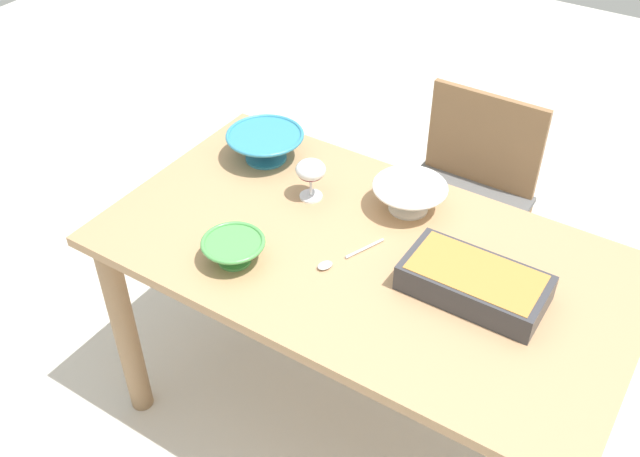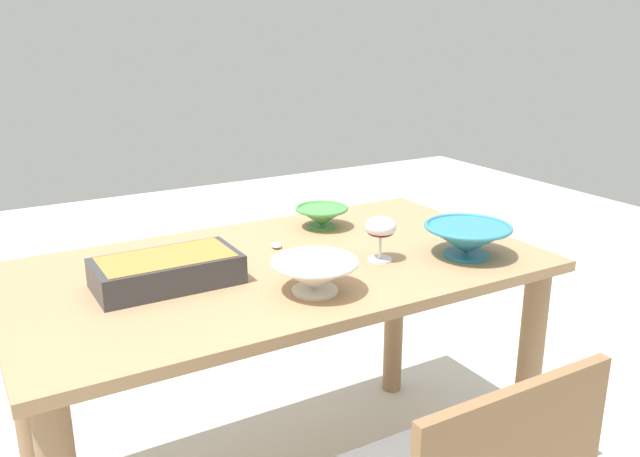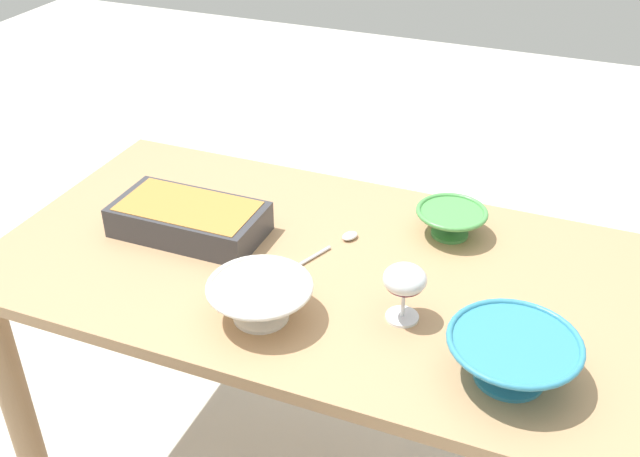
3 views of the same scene
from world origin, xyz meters
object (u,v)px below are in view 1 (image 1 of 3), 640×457
object	(u,v)px
chair	(464,195)
serving_spoon	(337,260)
dining_table	(363,285)
serving_bowl	(409,196)
casserole_dish	(474,282)
small_bowl	(265,145)
wine_glass	(311,172)
mixing_bowl	(234,249)

from	to	relation	value
chair	serving_spoon	size ratio (longest dim) A/B	4.02
dining_table	serving_bowl	size ratio (longest dim) A/B	6.67
casserole_dish	small_bowl	world-z (taller)	small_bowl
casserole_dish	serving_spoon	bearing A→B (deg)	-167.41
chair	wine_glass	bearing A→B (deg)	-111.69
dining_table	serving_bowl	bearing A→B (deg)	86.14
serving_bowl	serving_spoon	size ratio (longest dim) A/B	1.05
casserole_dish	serving_spoon	distance (m)	0.37
dining_table	serving_spoon	world-z (taller)	serving_spoon
wine_glass	serving_bowl	bearing A→B (deg)	21.29
dining_table	small_bowl	bearing A→B (deg)	156.04
casserole_dish	serving_bowl	world-z (taller)	serving_bowl
wine_glass	serving_bowl	distance (m)	0.30
chair	serving_bowl	size ratio (longest dim) A/B	3.82
small_bowl	casserole_dish	bearing A→B (deg)	-15.33
wine_glass	serving_spoon	size ratio (longest dim) A/B	0.62
dining_table	small_bowl	world-z (taller)	small_bowl
serving_bowl	serving_spoon	xyz separation A→B (m)	(-0.05, -0.31, -0.04)
dining_table	wine_glass	xyz separation A→B (m)	(-0.26, 0.12, 0.23)
chair	serving_spoon	world-z (taller)	chair
dining_table	wine_glass	world-z (taller)	wine_glass
serving_bowl	casserole_dish	bearing A→B (deg)	-37.62
casserole_dish	small_bowl	size ratio (longest dim) A/B	1.46
wine_glass	dining_table	bearing A→B (deg)	-25.65
casserole_dish	serving_bowl	size ratio (longest dim) A/B	1.65
mixing_bowl	serving_spoon	bearing A→B (deg)	31.76
small_bowl	serving_spoon	size ratio (longest dim) A/B	1.19
casserole_dish	mixing_bowl	distance (m)	0.63
dining_table	casserole_dish	distance (m)	0.36
wine_glass	casserole_dish	distance (m)	0.59
chair	small_bowl	distance (m)	0.81
mixing_bowl	dining_table	bearing A→B (deg)	39.90
mixing_bowl	small_bowl	size ratio (longest dim) A/B	0.70
dining_table	mixing_bowl	xyz separation A→B (m)	(-0.27, -0.23, 0.18)
serving_spoon	wine_glass	bearing A→B (deg)	136.72
wine_glass	small_bowl	size ratio (longest dim) A/B	0.52
dining_table	chair	xyz separation A→B (m)	(-0.00, 0.76, -0.16)
dining_table	wine_glass	size ratio (longest dim) A/B	11.41
chair	wine_glass	distance (m)	0.79
wine_glass	serving_spoon	bearing A→B (deg)	-43.28
dining_table	chair	world-z (taller)	chair
mixing_bowl	serving_bowl	distance (m)	0.54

